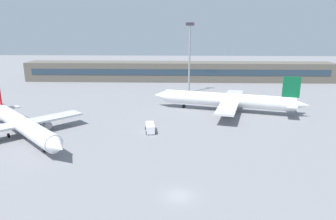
{
  "coord_description": "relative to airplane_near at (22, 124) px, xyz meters",
  "views": [
    {
      "loc": [
        -0.18,
        -42.73,
        25.5
      ],
      "look_at": [
        -3.03,
        40.0,
        3.0
      ],
      "focal_mm": 32.84,
      "sensor_mm": 36.0,
      "label": 1
    }
  ],
  "objects": [
    {
      "name": "ground_plane",
      "position": [
        37.04,
        14.97,
        -3.28
      ],
      "size": [
        400.0,
        400.0,
        0.0
      ],
      "primitive_type": "plane",
      "color": "gray"
    },
    {
      "name": "floodlight_tower_west",
      "position": [
        41.07,
        53.5,
        12.31
      ],
      "size": [
        3.2,
        0.8,
        27.09
      ],
      "color": "gray",
      "rests_on": "ground_plane"
    },
    {
      "name": "airplane_mid",
      "position": [
        51.7,
        25.33,
        0.3
      ],
      "size": [
        46.59,
        33.1,
        11.73
      ],
      "color": "white",
      "rests_on": "ground_plane"
    },
    {
      "name": "terminal_building",
      "position": [
        37.04,
        80.95,
        1.22
      ],
      "size": [
        146.94,
        12.13,
        9.0
      ],
      "color": "#5B564C",
      "rests_on": "ground_plane"
    },
    {
      "name": "service_van_white",
      "position": [
        29.89,
        4.95,
        -2.17
      ],
      "size": [
        2.94,
        5.45,
        2.08
      ],
      "color": "white",
      "rests_on": "ground_plane"
    },
    {
      "name": "airplane_near",
      "position": [
        0.0,
        0.0,
        0.0
      ],
      "size": [
        33.41,
        33.14,
        10.76
      ],
      "color": "white",
      "rests_on": "ground_plane"
    }
  ]
}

